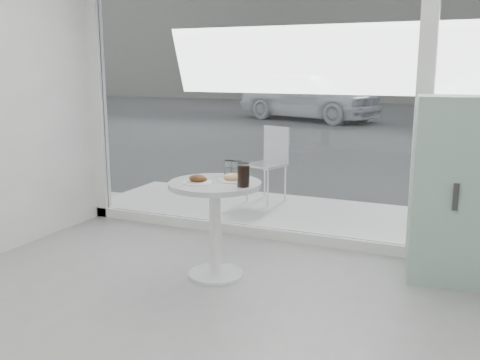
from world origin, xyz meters
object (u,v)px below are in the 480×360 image
at_px(plate_donut, 233,179).
at_px(water_tumbler_a, 229,170).
at_px(cola_glass, 243,175).
at_px(plate_fritter, 198,180).
at_px(water_tumbler_b, 236,170).
at_px(patio_chair, 270,159).
at_px(mint_cabinet, 457,190).
at_px(car_white, 309,95).
at_px(main_table, 215,210).

height_order(plate_donut, water_tumbler_a, water_tumbler_a).
xyz_separation_m(water_tumbler_a, cola_glass, (0.25, -0.29, 0.03)).
distance_m(plate_fritter, water_tumbler_b, 0.36).
relative_size(patio_chair, cola_glass, 5.07).
relative_size(mint_cabinet, patio_chair, 1.60).
height_order(water_tumbler_a, cola_glass, cola_glass).
distance_m(car_white, cola_glass, 13.29).
relative_size(car_white, plate_donut, 19.32).
bearing_deg(plate_donut, main_table, -143.14).
height_order(car_white, plate_fritter, car_white).
distance_m(main_table, water_tumbler_b, 0.36).
bearing_deg(plate_fritter, patio_chair, 97.74).
bearing_deg(plate_fritter, mint_cabinet, 23.93).
distance_m(patio_chair, cola_glass, 2.52).
height_order(main_table, water_tumbler_b, water_tumbler_b).
xyz_separation_m(main_table, plate_fritter, (-0.09, -0.10, 0.25)).
bearing_deg(plate_donut, cola_glass, -43.84).
distance_m(plate_donut, cola_glass, 0.22).
relative_size(mint_cabinet, water_tumbler_b, 10.65).
height_order(plate_fritter, water_tumbler_a, water_tumbler_a).
bearing_deg(car_white, plate_donut, -146.80).
height_order(plate_fritter, plate_donut, plate_fritter).
xyz_separation_m(plate_fritter, water_tumbler_b, (0.17, 0.32, 0.03)).
distance_m(main_table, plate_donut, 0.28).
distance_m(plate_fritter, water_tumbler_a, 0.35).
xyz_separation_m(plate_donut, water_tumbler_a, (-0.10, 0.15, 0.04)).
height_order(plate_donut, water_tumbler_b, water_tumbler_b).
height_order(plate_donut, cola_glass, cola_glass).
bearing_deg(mint_cabinet, cola_glass, -160.13).
height_order(main_table, plate_donut, plate_donut).
bearing_deg(plate_fritter, cola_glass, 6.24).
bearing_deg(cola_glass, main_table, 166.86).
relative_size(mint_cabinet, car_white, 0.31).
height_order(car_white, cola_glass, car_white).
bearing_deg(main_table, cola_glass, -13.14).
distance_m(plate_fritter, cola_glass, 0.36).
height_order(plate_fritter, cola_glass, cola_glass).
relative_size(plate_fritter, water_tumbler_a, 1.71).
height_order(main_table, car_white, car_white).
bearing_deg(water_tumbler_b, cola_glass, -56.87).
bearing_deg(car_white, mint_cabinet, -139.28).
xyz_separation_m(mint_cabinet, car_white, (-4.79, 12.10, 0.06)).
distance_m(car_white, plate_donut, 13.11).
distance_m(mint_cabinet, plate_donut, 1.72).
bearing_deg(car_white, water_tumbler_b, -146.78).
relative_size(main_table, mint_cabinet, 0.54).
bearing_deg(cola_glass, mint_cabinet, 27.75).
height_order(car_white, plate_donut, car_white).
xyz_separation_m(mint_cabinet, plate_donut, (-1.60, -0.62, 0.08)).
relative_size(patio_chair, water_tumbler_a, 6.73).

